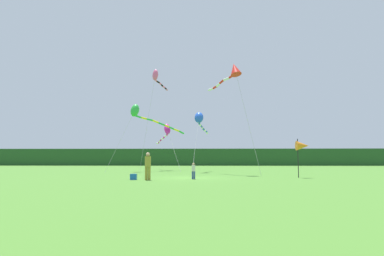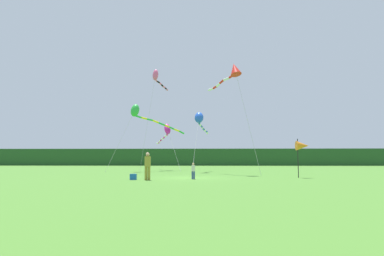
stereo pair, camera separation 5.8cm
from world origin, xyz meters
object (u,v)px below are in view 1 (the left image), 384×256
(person_child, at_px, (193,170))
(kite_magenta, at_px, (166,131))
(banner_flag_pole, at_px, (302,146))
(kite_green, at_px, (140,113))
(kite_rainbow, at_px, (156,77))
(kite_blue, at_px, (200,119))
(cooler_box, at_px, (134,177))
(kite_red, at_px, (233,71))
(person_adult, at_px, (148,165))

(person_child, height_order, kite_magenta, kite_magenta)
(banner_flag_pole, bearing_deg, kite_green, 140.79)
(kite_magenta, xyz_separation_m, kite_green, (-2.52, -3.59, 1.70))
(kite_magenta, bearing_deg, kite_green, -125.11)
(kite_rainbow, height_order, kite_magenta, kite_rainbow)
(kite_magenta, bearing_deg, kite_blue, -53.55)
(kite_blue, bearing_deg, cooler_box, -109.02)
(person_child, relative_size, kite_red, 0.11)
(banner_flag_pole, height_order, kite_blue, kite_blue)
(person_child, bearing_deg, kite_red, 63.52)
(person_adult, relative_size, person_child, 1.62)
(kite_green, xyz_separation_m, kite_blue, (6.61, -1.94, -0.93))
(banner_flag_pole, bearing_deg, kite_blue, 128.24)
(person_adult, bearing_deg, kite_red, 51.45)
(person_child, relative_size, kite_green, 0.14)
(kite_rainbow, bearing_deg, person_adult, -83.41)
(person_child, height_order, kite_green, kite_green)
(person_adult, bearing_deg, kite_magenta, 92.54)
(cooler_box, height_order, kite_rainbow, kite_rainbow)
(person_child, height_order, cooler_box, person_child)
(banner_flag_pole, xyz_separation_m, kite_red, (-4.54, 4.93, 6.99))
(cooler_box, distance_m, banner_flag_pole, 12.36)
(kite_rainbow, height_order, kite_red, kite_rainbow)
(kite_green, distance_m, kite_blue, 6.95)
(kite_rainbow, bearing_deg, person_child, -74.01)
(person_child, bearing_deg, kite_magenta, 102.34)
(cooler_box, relative_size, kite_rainbow, 0.03)
(kite_green, bearing_deg, person_child, -65.16)
(person_child, bearing_deg, kite_blue, 88.33)
(kite_red, bearing_deg, person_child, -116.48)
(cooler_box, bearing_deg, person_child, 11.10)
(person_child, relative_size, kite_blue, 0.13)
(cooler_box, distance_m, kite_blue, 14.11)
(kite_rainbow, relative_size, kite_blue, 1.51)
(cooler_box, bearing_deg, kite_blue, 70.98)
(kite_green, bearing_deg, banner_flag_pole, -39.21)
(banner_flag_pole, xyz_separation_m, kite_green, (-14.22, 11.60, 4.10))
(cooler_box, bearing_deg, banner_flag_pole, 12.82)
(kite_green, bearing_deg, kite_red, -34.59)
(person_adult, xyz_separation_m, kite_red, (6.35, 7.97, 8.30))
(person_child, xyz_separation_m, banner_flag_pole, (7.95, 1.93, 1.69))
(person_adult, xyz_separation_m, kite_rainbow, (-2.19, 19.00, 10.63))
(banner_flag_pole, distance_m, kite_red, 9.68)
(person_adult, distance_m, kite_green, 15.97)
(cooler_box, bearing_deg, kite_rainbow, 93.69)
(person_adult, distance_m, banner_flag_pole, 11.38)
(cooler_box, height_order, kite_magenta, kite_magenta)
(banner_flag_pole, bearing_deg, kite_magenta, 127.60)
(person_adult, height_order, kite_magenta, kite_magenta)
(person_adult, distance_m, kite_blue, 13.87)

